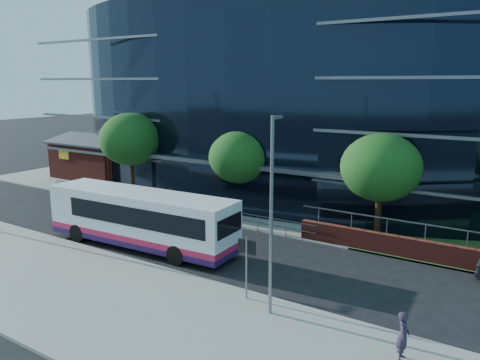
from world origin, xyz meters
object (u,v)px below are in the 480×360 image
Objects in this scene: street_sign at (247,255)px; streetlight_east at (272,211)px; tree_far_b at (239,157)px; tree_far_c at (381,168)px; city_bus at (142,218)px; pedestrian at (403,336)px; brick_pavilion at (100,158)px; tree_far_a at (131,139)px.

streetlight_east reaches higher than street_sign.
tree_far_b is 10.02m from tree_far_c.
tree_far_b is 8.94m from city_bus.
street_sign is 1.62× the size of pedestrian.
streetlight_east reaches higher than tree_far_c.
brick_pavilion is 29.46m from tree_far_c.
tree_far_a reaches higher than street_sign.
street_sign is at bearing -103.29° from tree_far_c.
tree_far_a is at bearing 180.00° from tree_far_c.
streetlight_east reaches higher than pedestrian.
tree_far_c is 0.81× the size of streetlight_east.
tree_far_a reaches higher than city_bus.
streetlight_east reaches higher than brick_pavilion.
tree_far_a is at bearing -177.14° from tree_far_b.
streetlight_east is (1.50, -0.59, 2.29)m from street_sign.
tree_far_a reaches higher than tree_far_b.
streetlight_east is 6.36m from pedestrian.
brick_pavilion is 4.98× the size of pedestrian.
brick_pavilion reaches higher than street_sign.
street_sign is 0.40× the size of tree_far_a.
tree_far_b reaches higher than brick_pavilion.
street_sign reaches higher than pedestrian.
street_sign is 2.80m from streetlight_east.
brick_pavilion reaches higher than city_bus.
pedestrian is (33.34, -16.14, -0.92)m from brick_pavilion.
brick_pavilion is 30.49m from street_sign.
tree_far_c is 12.92m from pedestrian.
streetlight_east is 10.97m from city_bus.
street_sign is 9.03m from city_bus.
tree_far_a is (-17.50, 10.59, 2.71)m from street_sign.
brick_pavilion is 0.71× the size of city_bus.
brick_pavilion is at bearing 142.18° from city_bus.
tree_far_b is at bearing 177.14° from tree_far_c.
tree_far_c is at bearing 76.71° from street_sign.
tree_far_b is 0.50× the size of city_bus.
tree_far_c is at bearing -2.86° from tree_far_b.
tree_far_a is 12.35m from city_bus.
city_bus is (8.85, -8.01, -3.15)m from tree_far_a.
tree_far_a is at bearing 54.79° from pedestrian.
tree_far_a is 10.03m from tree_far_b.
streetlight_east is at bearing -52.37° from tree_far_b.
streetlight_east is at bearing 75.31° from pedestrian.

